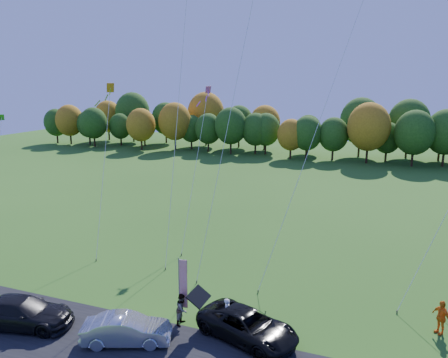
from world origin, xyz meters
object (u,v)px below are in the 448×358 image
(silver_sedan, at_px, (127,330))
(feather_flag, at_px, (182,283))
(person_east, at_px, (441,317))
(black_suv, at_px, (248,326))

(silver_sedan, distance_m, feather_flag, 3.83)
(silver_sedan, xyz_separation_m, person_east, (15.50, 6.85, 0.20))
(person_east, bearing_deg, feather_flag, -115.85)
(black_suv, bearing_deg, silver_sedan, 133.14)
(black_suv, xyz_separation_m, silver_sedan, (-5.83, -2.60, -0.02))
(black_suv, xyz_separation_m, person_east, (9.67, 4.26, 0.18))
(feather_flag, bearing_deg, silver_sedan, -121.70)
(silver_sedan, bearing_deg, feather_flag, -53.69)
(silver_sedan, relative_size, person_east, 2.40)
(person_east, bearing_deg, black_suv, -107.99)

